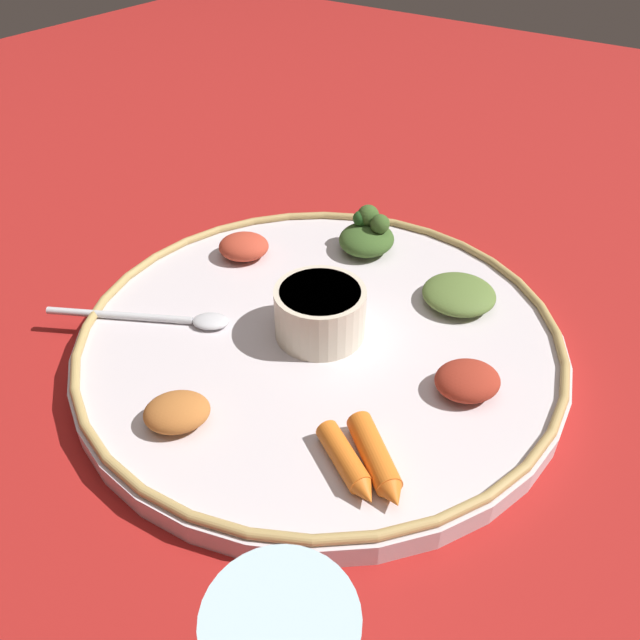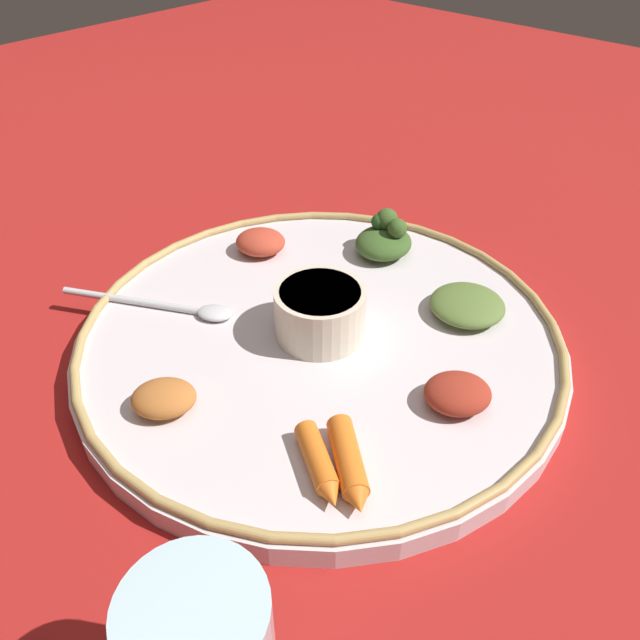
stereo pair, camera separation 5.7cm
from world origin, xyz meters
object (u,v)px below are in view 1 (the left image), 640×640
(center_bowl, at_px, (320,311))
(carrot_outer, at_px, (377,459))
(carrot_near_spoon, at_px, (347,462))
(greens_pile, at_px, (367,235))
(spoon, at_px, (166,318))

(center_bowl, bearing_deg, carrot_outer, 139.82)
(carrot_near_spoon, bearing_deg, greens_pile, -60.94)
(greens_pile, relative_size, carrot_near_spoon, 0.93)
(carrot_outer, bearing_deg, carrot_near_spoon, 40.89)
(spoon, height_order, carrot_outer, carrot_outer)
(carrot_outer, bearing_deg, greens_pile, -56.94)
(carrot_outer, bearing_deg, center_bowl, -40.18)
(greens_pile, relative_size, carrot_outer, 0.88)
(carrot_near_spoon, bearing_deg, spoon, -11.62)
(carrot_near_spoon, xyz_separation_m, carrot_outer, (-0.02, -0.01, 0.00))
(carrot_near_spoon, bearing_deg, center_bowl, -47.87)
(center_bowl, xyz_separation_m, carrot_outer, (-0.12, 0.10, -0.02))
(carrot_outer, bearing_deg, spoon, -7.75)
(center_bowl, distance_m, greens_pile, 0.15)
(center_bowl, distance_m, spoon, 0.14)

